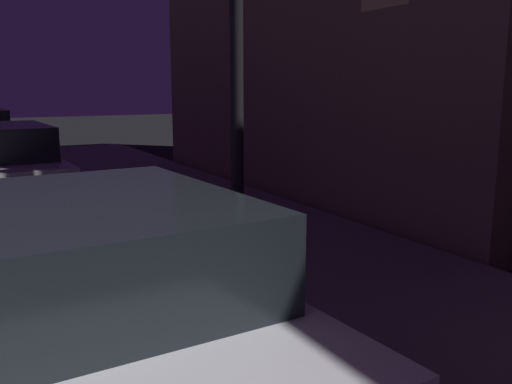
# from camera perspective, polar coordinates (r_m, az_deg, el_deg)

# --- Properties ---
(car_white) EXTENTS (2.30, 4.13, 1.43)m
(car_white) POSITION_cam_1_polar(r_m,az_deg,el_deg) (3.67, -17.42, -11.18)
(car_white) COLOR silver
(car_white) RESTS_ON ground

